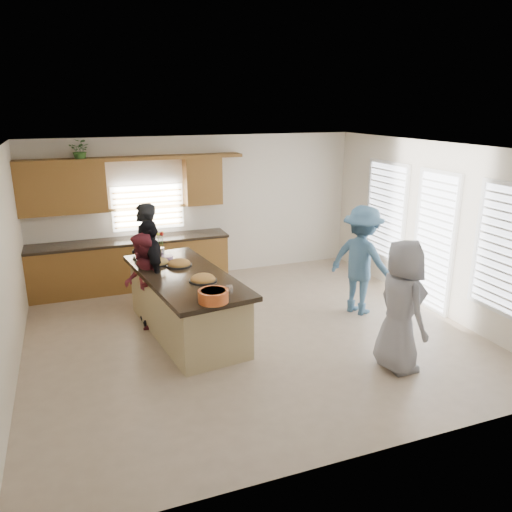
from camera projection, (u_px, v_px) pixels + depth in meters
name	position (u px, v px, depth m)	size (l,w,h in m)	color
floor	(251.00, 334.00, 7.65)	(6.50, 6.50, 0.00)	tan
room_shell	(250.00, 212.00, 7.09)	(6.52, 6.02, 2.81)	silver
back_cabinetry	(127.00, 241.00, 9.33)	(4.08, 0.66, 2.46)	brown
right_wall_glazing	(436.00, 232.00, 8.22)	(0.06, 4.00, 2.25)	white
island	(186.00, 305.00, 7.56)	(1.51, 2.83, 0.95)	tan
platter_front	(203.00, 280.00, 7.10)	(0.40, 0.40, 0.16)	black
platter_mid	(179.00, 264.00, 7.78)	(0.40, 0.40, 0.16)	black
platter_back	(158.00, 263.00, 7.86)	(0.36, 0.36, 0.15)	black
salad_bowl	(213.00, 295.00, 6.35)	(0.39, 0.39, 0.16)	orange
clear_cup	(229.00, 289.00, 6.65)	(0.09, 0.09, 0.11)	white
plate_stack	(167.00, 257.00, 8.13)	(0.19, 0.19, 0.05)	#BE91D3
flower_vase	(161.00, 243.00, 8.22)	(0.14, 0.14, 0.41)	silver
potted_plant	(80.00, 150.00, 8.69)	(0.35, 0.31, 0.39)	#366829
woman_left_back	(146.00, 257.00, 8.39)	(0.66, 0.44, 1.82)	black
woman_left_mid	(143.00, 281.00, 7.71)	(0.73, 0.57, 1.51)	maroon
woman_left_front	(151.00, 272.00, 7.84)	(0.99, 0.41, 1.68)	black
woman_right_back	(362.00, 260.00, 8.20)	(1.17, 0.68, 1.82)	#3C6183
woman_right_front	(401.00, 306.00, 6.40)	(0.86, 0.56, 1.77)	gray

